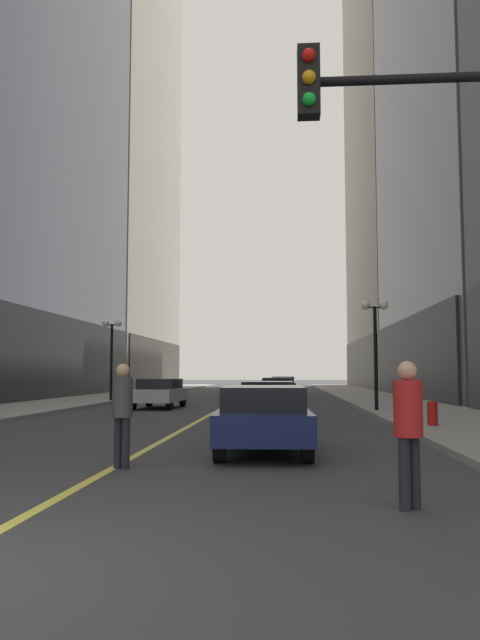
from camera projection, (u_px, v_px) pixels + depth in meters
name	position (u px, v px, depth m)	size (l,w,h in m)	color
ground_plane	(240.00, 398.00, 39.51)	(200.00, 200.00, 0.00)	#38383A
sidewalk_left	(113.00, 396.00, 40.12)	(4.50, 78.00, 0.15)	gray
sidewalk_right	(372.00, 397.00, 38.92)	(4.50, 78.00, 0.15)	gray
lane_centre_stripe	(240.00, 398.00, 39.51)	(0.16, 70.00, 0.01)	#E5D64C
building_left_far	(93.00, 106.00, 68.29)	(15.33, 26.00, 61.80)	#B7AD99
building_right_far	(430.00, 120.00, 65.41)	(15.66, 26.00, 56.39)	#A8A399
car_navy	(263.00, 416.00, 12.54)	(1.96, 4.56, 1.32)	#141E4C
car_blue	(268.00, 400.00, 19.68)	(1.89, 4.28, 1.32)	navy
car_silver	(159.00, 392.00, 28.09)	(2.00, 4.07, 1.32)	#B7B7BC
car_grey	(277.00, 389.00, 34.71)	(1.85, 4.13, 1.32)	slate
car_black	(283.00, 385.00, 45.44)	(1.89, 4.28, 1.32)	black
pedestrian_with_orange_bag	(122.00, 407.00, 10.43)	(0.45, 0.45, 1.74)	black
pedestrian_in_red_jacket	(408.00, 422.00, 7.31)	(0.48, 0.48, 1.73)	black
street_lamp_left_far	(112.00, 342.00, 33.33)	(1.06, 0.36, 4.43)	black
street_lamp_right_mid	(375.00, 330.00, 24.41)	(1.06, 0.36, 4.43)	black
fire_hydrant_right	(433.00, 416.00, 17.06)	(0.28, 0.28, 0.80)	red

